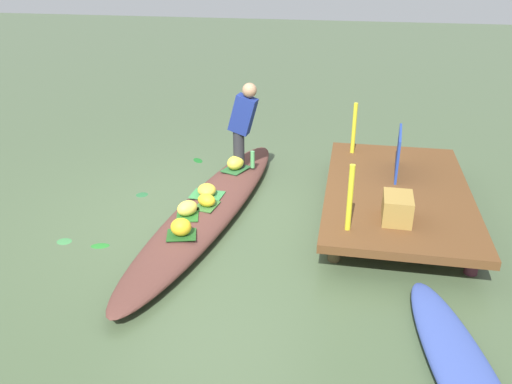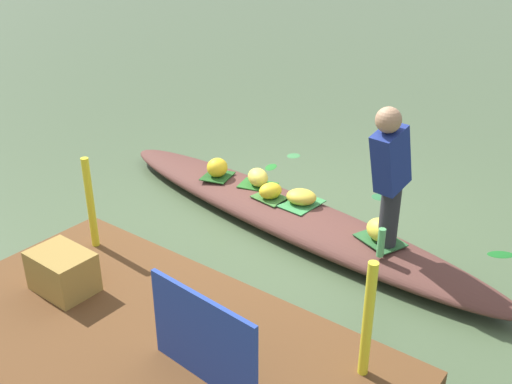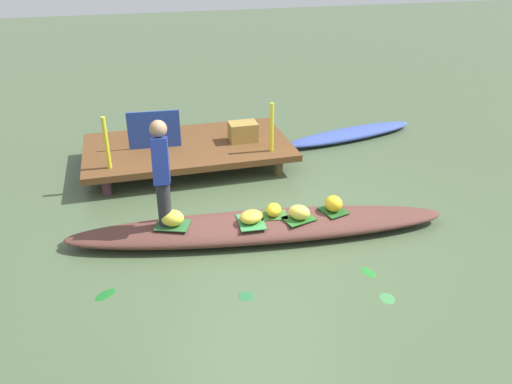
{
  "view_description": "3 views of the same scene",
  "coord_description": "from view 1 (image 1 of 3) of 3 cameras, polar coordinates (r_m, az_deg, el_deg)",
  "views": [
    {
      "loc": [
        5.82,
        1.68,
        3.16
      ],
      "look_at": [
        0.09,
        0.62,
        0.44
      ],
      "focal_mm": 37.18,
      "sensor_mm": 36.0,
      "label": 1
    },
    {
      "loc": [
        -2.84,
        4.24,
        2.81
      ],
      "look_at": [
        0.06,
        0.4,
        0.49
      ],
      "focal_mm": 41.52,
      "sensor_mm": 36.0,
      "label": 2
    },
    {
      "loc": [
        -1.45,
        -5.12,
        3.34
      ],
      "look_at": [
        0.08,
        0.48,
        0.35
      ],
      "focal_mm": 35.48,
      "sensor_mm": 36.0,
      "label": 3
    }
  ],
  "objects": [
    {
      "name": "canal_water",
      "position": [
        6.83,
        -4.97,
        -2.66
      ],
      "size": [
        40.0,
        40.0,
        0.0
      ],
      "primitive_type": "plane",
      "color": "#445739",
      "rests_on": "ground"
    },
    {
      "name": "dock_platform",
      "position": [
        7.0,
        14.96,
        -0.04
      ],
      "size": [
        3.2,
        1.8,
        0.36
      ],
      "color": "brown",
      "rests_on": "ground"
    },
    {
      "name": "vendor_boat",
      "position": [
        6.78,
        -5.01,
        -1.77
      ],
      "size": [
        4.73,
        1.33,
        0.24
      ],
      "primitive_type": "ellipsoid",
      "rotation": [
        0.0,
        0.0,
        -0.13
      ],
      "color": "#553029",
      "rests_on": "ground"
    },
    {
      "name": "moored_boat",
      "position": [
        4.67,
        21.86,
        -18.42
      ],
      "size": [
        2.7,
        1.0,
        0.17
      ],
      "primitive_type": "ellipsoid",
      "rotation": [
        0.0,
        0.0,
        0.2
      ],
      "color": "#394E9F",
      "rests_on": "ground"
    },
    {
      "name": "leaf_mat_0",
      "position": [
        6.38,
        -7.36,
        -2.43
      ],
      "size": [
        0.42,
        0.34,
        0.01
      ],
      "primitive_type": "cube",
      "rotation": [
        0.0,
        0.0,
        0.25
      ],
      "color": "#266523",
      "rests_on": "vendor_boat"
    },
    {
      "name": "banana_bunch_0",
      "position": [
        6.34,
        -7.41,
        -1.73
      ],
      "size": [
        0.33,
        0.31,
        0.18
      ],
      "primitive_type": "ellipsoid",
      "rotation": [
        0.0,
        0.0,
        2.54
      ],
      "color": "#F0D54E",
      "rests_on": "vendor_boat"
    },
    {
      "name": "leaf_mat_1",
      "position": [
        6.85,
        -5.29,
        -0.3
      ],
      "size": [
        0.33,
        0.43,
        0.01
      ],
      "primitive_type": "cube",
      "rotation": [
        0.0,
        0.0,
        1.5
      ],
      "color": "#368343",
      "rests_on": "vendor_boat"
    },
    {
      "name": "banana_bunch_1",
      "position": [
        6.82,
        -5.32,
        0.23
      ],
      "size": [
        0.35,
        0.32,
        0.14
      ],
      "primitive_type": "ellipsoid",
      "rotation": [
        0.0,
        0.0,
        3.46
      ],
      "color": "gold",
      "rests_on": "vendor_boat"
    },
    {
      "name": "leaf_mat_2",
      "position": [
        7.63,
        -2.21,
        2.5
      ],
      "size": [
        0.47,
        0.41,
        0.01
      ],
      "primitive_type": "cube",
      "rotation": [
        0.0,
        0.0,
        2.77
      ],
      "color": "#285A2D",
      "rests_on": "vendor_boat"
    },
    {
      "name": "banana_bunch_2",
      "position": [
        7.59,
        -2.22,
        3.17
      ],
      "size": [
        0.34,
        0.31,
        0.2
      ],
      "primitive_type": "ellipsoid",
      "rotation": [
        0.0,
        0.0,
        5.9
      ],
      "color": "yellow",
      "rests_on": "vendor_boat"
    },
    {
      "name": "leaf_mat_3",
      "position": [
        5.96,
        -8.02,
        -4.58
      ],
      "size": [
        0.35,
        0.38,
        0.01
      ],
      "primitive_type": "cube",
      "rotation": [
        0.0,
        0.0,
        1.84
      ],
      "color": "#1F501D",
      "rests_on": "vendor_boat"
    },
    {
      "name": "banana_bunch_3",
      "position": [
        5.91,
        -8.08,
        -3.75
      ],
      "size": [
        0.25,
        0.26,
        0.2
      ],
      "primitive_type": "ellipsoid",
      "rotation": [
        0.0,
        0.0,
        1.73
      ],
      "color": "yellow",
      "rests_on": "vendor_boat"
    },
    {
      "name": "leaf_mat_4",
      "position": [
        6.57,
        -5.32,
        -1.48
      ],
      "size": [
        0.36,
        0.29,
        0.01
      ],
      "primitive_type": "cube",
      "rotation": [
        0.0,
        0.0,
        3.0
      ],
      "color": "#386D2E",
      "rests_on": "vendor_boat"
    },
    {
      "name": "banana_bunch_4",
      "position": [
        6.53,
        -5.34,
        -0.88
      ],
      "size": [
        0.26,
        0.29,
        0.15
      ],
      "primitive_type": "ellipsoid",
      "rotation": [
        0.0,
        0.0,
        1.17
      ],
      "color": "gold",
      "rests_on": "vendor_boat"
    },
    {
      "name": "vendor_person",
      "position": [
        7.43,
        -1.43,
        7.63
      ],
      "size": [
        0.23,
        0.43,
        1.25
      ],
      "color": "#28282D",
      "rests_on": "vendor_boat"
    },
    {
      "name": "water_bottle",
      "position": [
        7.64,
        -0.38,
        3.53
      ],
      "size": [
        0.06,
        0.06,
        0.25
      ],
      "primitive_type": "cylinder",
      "color": "#57AB62",
      "rests_on": "vendor_boat"
    },
    {
      "name": "market_banner",
      "position": [
        7.33,
        15.05,
        4.06
      ],
      "size": [
        0.79,
        0.09,
        0.58
      ],
      "primitive_type": "cube",
      "rotation": [
        0.0,
        0.0,
        -0.07
      ],
      "color": "#213C97",
      "rests_on": "dock_platform"
    },
    {
      "name": "railing_post_west",
      "position": [
        7.93,
        10.5,
        6.77
      ],
      "size": [
        0.06,
        0.06,
        0.76
      ],
      "primitive_type": "cylinder",
      "color": "yellow",
      "rests_on": "dock_platform"
    },
    {
      "name": "railing_post_east",
      "position": [
        5.69,
        10.08,
        -0.63
      ],
      "size": [
        0.06,
        0.06,
        0.76
      ],
      "primitive_type": "cylinder",
      "color": "yellow",
      "rests_on": "dock_platform"
    },
    {
      "name": "produce_crate",
      "position": [
        6.1,
        14.96,
        -1.69
      ],
      "size": [
        0.44,
        0.33,
        0.3
      ],
      "primitive_type": "cube",
      "rotation": [
        0.0,
        0.0,
        -0.02
      ],
      "color": "olive",
      "rests_on": "dock_platform"
    },
    {
      "name": "drifting_plant_0",
      "position": [
        6.43,
        -16.42,
        -5.56
      ],
      "size": [
        0.17,
        0.24,
        0.01
      ],
      "primitive_type": "ellipsoid",
      "rotation": [
        0.0,
        0.0,
        1.82
      ],
      "color": "#247627",
      "rests_on": "ground"
    },
    {
      "name": "drifting_plant_1",
      "position": [
        7.56,
        -12.17,
        -0.27
      ],
      "size": [
        0.23,
        0.23,
        0.01
      ],
      "primitive_type": "ellipsoid",
      "rotation": [
        0.0,
        0.0,
        2.42
      ],
      "color": "#266134",
      "rests_on": "ground"
    },
    {
      "name": "drifting_plant_2",
      "position": [
        8.64,
        -6.27,
        3.41
      ],
      "size": [
        0.27,
        0.25,
        0.01
      ],
      "primitive_type": "ellipsoid",
      "rotation": [
        0.0,
        0.0,
        0.64
      ],
      "color": "#175F1F",
      "rests_on": "ground"
    },
    {
      "name": "drifting_plant_3",
      "position": [
        6.65,
        -19.93,
        -5.0
      ],
      "size": [
        0.18,
        0.2,
        0.01
      ],
      "primitive_type": "ellipsoid",
      "rotation": [
        0.0,
        0.0,
        1.46
      ],
      "color": "#3A7D42",
      "rests_on": "ground"
    }
  ]
}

